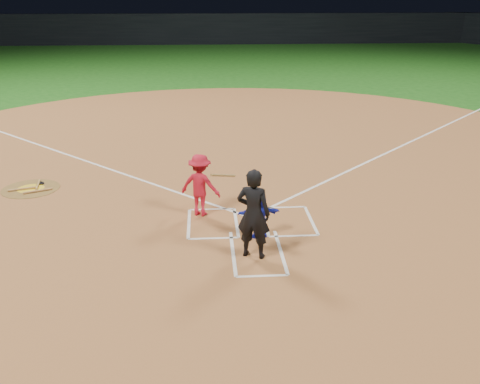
{
  "coord_description": "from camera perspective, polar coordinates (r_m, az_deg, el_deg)",
  "views": [
    {
      "loc": [
        -1.14,
        -12.6,
        5.66
      ],
      "look_at": [
        -0.3,
        -0.4,
        1.0
      ],
      "focal_mm": 40.0,
      "sensor_mm": 36.0,
      "label": 1
    }
  ],
  "objects": [
    {
      "name": "batter_at_plate",
      "position": [
        14.04,
        -4.27,
        0.75
      ],
      "size": [
        1.55,
        0.97,
        1.66
      ],
      "color": "red",
      "rests_on": "home_plate_dirt"
    },
    {
      "name": "ground",
      "position": [
        13.86,
        1.13,
        -3.25
      ],
      "size": [
        120.0,
        120.0,
        0.0
      ],
      "primitive_type": "plane",
      "color": "#175014",
      "rests_on": "ground"
    },
    {
      "name": "on_deck_bat_a",
      "position": [
        17.48,
        -20.75,
        0.74
      ],
      "size": [
        0.19,
        0.84,
        0.06
      ],
      "primitive_type": "cylinder",
      "rotation": [
        1.57,
        0.0,
        0.15
      ],
      "color": "#A47D3C",
      "rests_on": "on_deck_circle"
    },
    {
      "name": "home_plate_dirt",
      "position": [
        19.47,
        -0.42,
        3.98
      ],
      "size": [
        28.0,
        28.0,
        0.01
      ],
      "primitive_type": "cylinder",
      "color": "#92592F",
      "rests_on": "ground"
    },
    {
      "name": "stadium_wall_far",
      "position": [
        60.75,
        -2.99,
        16.99
      ],
      "size": [
        80.0,
        1.2,
        3.2
      ],
      "primitive_type": "cube",
      "color": "black",
      "rests_on": "ground"
    },
    {
      "name": "on_deck_logo",
      "position": [
        17.31,
        -21.43,
        0.35
      ],
      "size": [
        0.8,
        0.8,
        0.0
      ],
      "primitive_type": "cylinder",
      "color": "yellow",
      "rests_on": "on_deck_circle"
    },
    {
      "name": "on_deck_circle",
      "position": [
        17.31,
        -21.43,
        0.33
      ],
      "size": [
        1.7,
        1.7,
        0.01
      ],
      "primitive_type": "cylinder",
      "color": "brown",
      "rests_on": "home_plate_dirt"
    },
    {
      "name": "catcher",
      "position": [
        12.84,
        2.1,
        -2.5
      ],
      "size": [
        1.08,
        0.47,
        1.12
      ],
      "primitive_type": "imported",
      "rotation": [
        0.0,
        0.0,
        3.28
      ],
      "color": "#151FB0",
      "rests_on": "home_plate_dirt"
    },
    {
      "name": "umpire",
      "position": [
        11.72,
        1.45,
        -2.34
      ],
      "size": [
        0.88,
        0.73,
        2.06
      ],
      "primitive_type": "imported",
      "rotation": [
        0.0,
        0.0,
        2.78
      ],
      "color": "black",
      "rests_on": "home_plate_dirt"
    },
    {
      "name": "on_deck_bat_b",
      "position": [
        17.27,
        -22.17,
        0.31
      ],
      "size": [
        0.81,
        0.35,
        0.06
      ],
      "primitive_type": "cylinder",
      "rotation": [
        1.57,
        0.0,
        -1.22
      ],
      "color": "olive",
      "rests_on": "on_deck_circle"
    },
    {
      "name": "bat_weight_donut",
      "position": [
        17.6,
        -20.46,
        0.9
      ],
      "size": [
        0.19,
        0.19,
        0.05
      ],
      "primitive_type": "torus",
      "color": "black",
      "rests_on": "on_deck_circle"
    },
    {
      "name": "home_plate",
      "position": [
        13.85,
        1.13,
        -3.17
      ],
      "size": [
        0.6,
        0.6,
        0.02
      ],
      "primitive_type": "cylinder",
      "rotation": [
        0.0,
        0.0,
        3.14
      ],
      "color": "white",
      "rests_on": "home_plate_dirt"
    },
    {
      "name": "chalk_markings",
      "position": [
        18.79,
        -0.28,
        3.37
      ],
      "size": [
        28.35,
        17.32,
        0.01
      ],
      "color": "white",
      "rests_on": "home_plate_dirt"
    },
    {
      "name": "on_deck_bat_c",
      "position": [
        16.94,
        -20.76,
        0.12
      ],
      "size": [
        0.79,
        0.42,
        0.06
      ],
      "primitive_type": "cylinder",
      "rotation": [
        1.57,
        0.0,
        2.01
      ],
      "color": "#A7703D",
      "rests_on": "on_deck_circle"
    }
  ]
}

